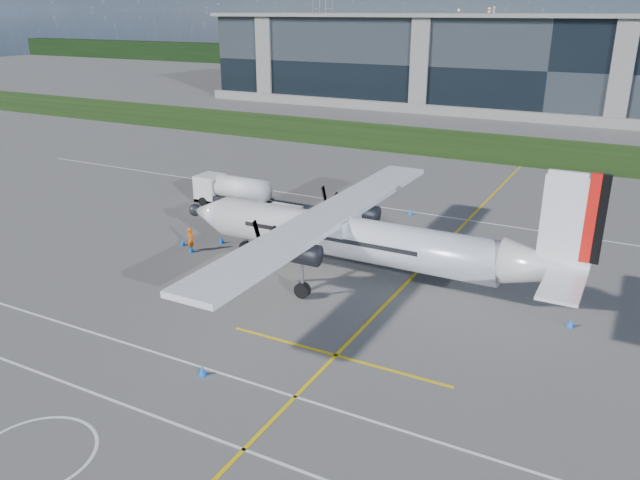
# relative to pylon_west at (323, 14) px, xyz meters

# --- Properties ---
(ground) EXTENTS (400.00, 400.00, 0.00)m
(ground) POSITION_rel_pylon_west_xyz_m (80.00, -110.00, -15.00)
(ground) COLOR #585653
(ground) RESTS_ON ground
(grass_strip) EXTENTS (400.00, 18.00, 0.04)m
(grass_strip) POSITION_rel_pylon_west_xyz_m (80.00, -102.00, -14.98)
(grass_strip) COLOR #1A350E
(grass_strip) RESTS_ON ground
(terminal_building) EXTENTS (120.00, 20.00, 15.00)m
(terminal_building) POSITION_rel_pylon_west_xyz_m (80.00, -70.00, -7.50)
(terminal_building) COLOR black
(terminal_building) RESTS_ON ground
(tree_line) EXTENTS (400.00, 6.00, 6.00)m
(tree_line) POSITION_rel_pylon_west_xyz_m (80.00, -10.00, -12.00)
(tree_line) COLOR black
(tree_line) RESTS_ON ground
(pylon_west) EXTENTS (9.00, 4.60, 30.00)m
(pylon_west) POSITION_rel_pylon_west_xyz_m (0.00, 0.00, 0.00)
(pylon_west) COLOR gray
(pylon_west) RESTS_ON ground
(yellow_taxiway_centerline) EXTENTS (0.20, 70.00, 0.01)m
(yellow_taxiway_centerline) POSITION_rel_pylon_west_xyz_m (83.00, -140.00, -14.99)
(yellow_taxiway_centerline) COLOR yellow
(yellow_taxiway_centerline) RESTS_ON ground
(white_lane_line) EXTENTS (90.00, 0.15, 0.01)m
(white_lane_line) POSITION_rel_pylon_west_xyz_m (80.00, -164.00, -14.99)
(white_lane_line) COLOR white
(white_lane_line) RESTS_ON ground
(turboprop_aircraft) EXTENTS (26.94, 27.94, 8.38)m
(turboprop_aircraft) POSITION_rel_pylon_west_xyz_m (80.26, -146.71, -10.81)
(turboprop_aircraft) COLOR white
(turboprop_aircraft) RESTS_ON ground
(fuel_tanker_truck) EXTENTS (7.35, 2.39, 2.76)m
(fuel_tanker_truck) POSITION_rel_pylon_west_xyz_m (63.48, -137.97, -13.62)
(fuel_tanker_truck) COLOR silver
(fuel_tanker_truck) RESTS_ON ground
(baggage_tug) EXTENTS (3.45, 2.07, 2.07)m
(baggage_tug) POSITION_rel_pylon_west_xyz_m (70.98, -141.64, -13.97)
(baggage_tug) COLOR white
(baggage_tug) RESTS_ON ground
(ground_crew_person) EXTENTS (0.74, 0.91, 1.98)m
(ground_crew_person) POSITION_rel_pylon_west_xyz_m (67.52, -148.03, -14.01)
(ground_crew_person) COLOR #F25907
(ground_crew_person) RESTS_ON ground
(safety_cone_fwd) EXTENTS (0.36, 0.36, 0.50)m
(safety_cone_fwd) POSITION_rel_pylon_west_xyz_m (66.24, -147.45, -14.75)
(safety_cone_fwd) COLOR blue
(safety_cone_fwd) RESTS_ON ground
(safety_cone_portwing) EXTENTS (0.36, 0.36, 0.50)m
(safety_cone_portwing) POSITION_rel_pylon_west_xyz_m (78.26, -160.50, -14.75)
(safety_cone_portwing) COLOR blue
(safety_cone_portwing) RESTS_ON ground
(safety_cone_tail) EXTENTS (0.36, 0.36, 0.50)m
(safety_cone_tail) POSITION_rel_pylon_west_xyz_m (92.86, -147.39, -14.75)
(safety_cone_tail) COLOR blue
(safety_cone_tail) RESTS_ON ground
(safety_cone_stbdwing) EXTENTS (0.36, 0.36, 0.50)m
(safety_cone_stbdwing) POSITION_rel_pylon_west_xyz_m (78.31, -132.75, -14.75)
(safety_cone_stbdwing) COLOR blue
(safety_cone_stbdwing) RESTS_ON ground
(safety_cone_nose_stbd) EXTENTS (0.36, 0.36, 0.50)m
(safety_cone_nose_stbd) POSITION_rel_pylon_west_xyz_m (68.45, -145.73, -14.75)
(safety_cone_nose_stbd) COLOR blue
(safety_cone_nose_stbd) RESTS_ON ground
(safety_cone_nose_port) EXTENTS (0.36, 0.36, 0.50)m
(safety_cone_nose_port) POSITION_rel_pylon_west_xyz_m (67.66, -148.24, -14.75)
(safety_cone_nose_port) COLOR blue
(safety_cone_nose_port) RESTS_ON ground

